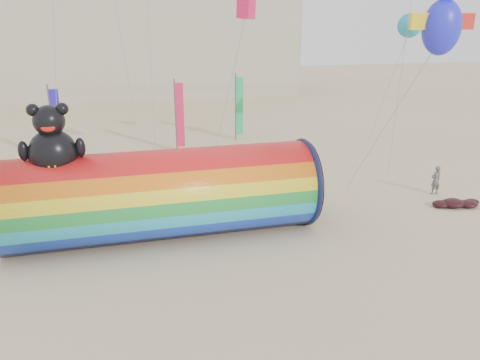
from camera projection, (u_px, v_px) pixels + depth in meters
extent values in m
plane|color=#CCB58C|center=(238.00, 247.00, 19.37)|extent=(160.00, 160.00, 0.00)
cube|color=#B7AD99|center=(42.00, 12.00, 55.41)|extent=(60.00, 15.00, 20.00)
cube|color=#28303D|center=(32.00, 6.00, 48.33)|extent=(59.50, 0.12, 17.00)
cylinder|color=red|center=(163.00, 194.00, 19.86)|extent=(13.06, 3.81, 3.81)
torus|color=#0F1438|center=(303.00, 182.00, 21.41)|extent=(0.26, 3.99, 3.99)
cylinder|color=black|center=(306.00, 182.00, 21.45)|extent=(0.07, 3.77, 3.77)
ellipsoid|color=black|center=(53.00, 154.00, 18.19)|extent=(1.86, 1.67, 1.96)
ellipsoid|color=#FFA01A|center=(52.00, 161.00, 17.68)|extent=(0.96, 0.42, 0.84)
sphere|color=black|center=(49.00, 121.00, 17.78)|extent=(1.20, 1.20, 1.20)
sphere|color=black|center=(33.00, 110.00, 17.51)|extent=(0.48, 0.48, 0.48)
sphere|color=black|center=(62.00, 109.00, 17.77)|extent=(0.48, 0.48, 0.48)
ellipsoid|color=red|center=(48.00, 128.00, 17.38)|extent=(0.53, 0.19, 0.34)
ellipsoid|color=black|center=(23.00, 151.00, 17.77)|extent=(0.39, 0.39, 0.78)
ellipsoid|color=black|center=(80.00, 147.00, 18.28)|extent=(0.39, 0.39, 0.78)
imported|color=#525659|center=(436.00, 180.00, 25.13)|extent=(0.61, 0.43, 1.59)
ellipsoid|color=#3B0A0F|center=(454.00, 203.00, 23.53)|extent=(1.17, 0.99, 0.41)
ellipsoid|color=#3B0A0F|center=(468.00, 204.00, 23.53)|extent=(0.99, 0.84, 0.34)
ellipsoid|color=#3B0A0F|center=(441.00, 204.00, 23.53)|extent=(0.91, 0.77, 0.32)
ellipsoid|color=#3B0A0F|center=(453.00, 201.00, 23.99)|extent=(0.78, 0.66, 0.27)
ellipsoid|color=#3B0A0F|center=(472.00, 202.00, 23.94)|extent=(0.73, 0.62, 0.25)
cylinder|color=#59595E|center=(52.00, 126.00, 29.79)|extent=(0.10, 0.10, 5.20)
cube|color=#2818B8|center=(57.00, 125.00, 29.85)|extent=(0.56, 0.06, 4.50)
cylinder|color=#59595E|center=(176.00, 116.00, 32.76)|extent=(0.10, 0.10, 5.20)
cube|color=#E52056|center=(180.00, 115.00, 32.82)|extent=(0.56, 0.06, 4.50)
cylinder|color=#59595E|center=(236.00, 107.00, 36.35)|extent=(0.10, 0.10, 5.20)
cube|color=#1DBC6B|center=(239.00, 106.00, 36.41)|extent=(0.56, 0.06, 4.50)
ellipsoid|color=#2125EA|center=(442.00, 27.00, 15.58)|extent=(1.37, 1.06, 1.83)
cube|color=#E21950|center=(246.00, 7.00, 23.53)|extent=(0.71, 0.71, 1.13)
cone|color=#1697B5|center=(410.00, 26.00, 25.72)|extent=(1.33, 1.33, 1.20)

